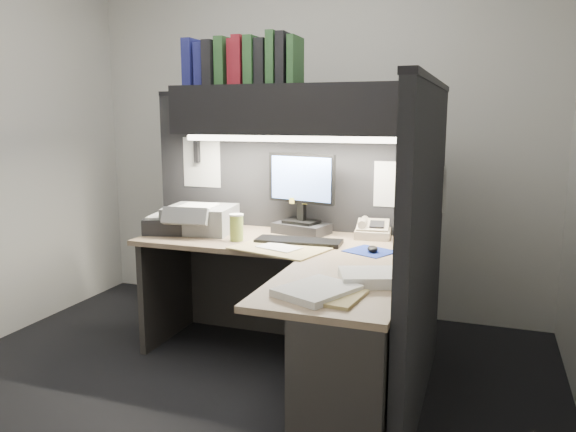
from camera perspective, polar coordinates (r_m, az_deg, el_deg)
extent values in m
plane|color=black|center=(3.18, -6.21, -17.30)|extent=(3.50, 3.50, 0.00)
cube|color=silver|center=(4.23, 2.40, 8.58)|extent=(3.50, 0.04, 2.70)
cube|color=black|center=(3.73, 0.18, -0.11)|extent=(1.90, 0.06, 1.60)
cube|color=black|center=(2.81, 13.52, -3.82)|extent=(0.06, 1.50, 1.60)
cube|color=#997861|center=(3.39, -0.79, -2.64)|extent=(1.70, 0.68, 0.03)
cube|color=#997861|center=(2.52, 4.93, -7.18)|extent=(0.60, 0.85, 0.03)
cube|color=#2B2927|center=(3.75, 0.83, -7.13)|extent=(1.61, 0.02, 0.70)
cube|color=#2B2927|center=(3.82, -12.17, -7.03)|extent=(0.04, 0.61, 0.70)
cube|color=#2B2927|center=(2.43, 5.76, -17.15)|extent=(0.38, 0.40, 0.70)
cube|color=black|center=(3.47, 0.69, 10.73)|extent=(1.55, 0.34, 0.30)
cylinder|color=white|center=(3.34, -0.11, 7.85)|extent=(1.32, 0.04, 0.04)
cube|color=black|center=(3.55, 1.38, -1.25)|extent=(0.38, 0.28, 0.07)
cube|color=black|center=(3.53, 1.39, 0.46)|extent=(0.05, 0.05, 0.11)
cube|color=black|center=(3.50, 1.38, 3.84)|extent=(0.46, 0.14, 0.31)
cube|color=#7299FB|center=(3.48, 1.28, 3.80)|extent=(0.42, 0.11, 0.27)
cube|color=black|center=(3.28, 1.09, -2.59)|extent=(0.51, 0.20, 0.02)
cube|color=navy|center=(3.11, 8.34, -3.57)|extent=(0.31, 0.30, 0.00)
ellipsoid|color=black|center=(3.09, 8.59, -3.31)|extent=(0.08, 0.10, 0.03)
cube|color=beige|center=(3.47, 8.64, -1.48)|extent=(0.23, 0.24, 0.09)
cylinder|color=#C0CB51|center=(3.35, -5.25, -1.24)|extent=(0.10, 0.10, 0.15)
cube|color=gray|center=(3.64, -8.86, -0.30)|extent=(0.45, 0.40, 0.16)
cube|color=black|center=(3.66, -11.58, -0.86)|extent=(0.39, 0.36, 0.10)
cube|color=tan|center=(3.13, -0.91, -3.32)|extent=(0.57, 0.45, 0.01)
cube|color=white|center=(2.53, 8.31, -6.20)|extent=(0.32, 0.30, 0.05)
cube|color=white|center=(2.36, 2.97, -7.59)|extent=(0.36, 0.39, 0.03)
cube|color=tan|center=(2.32, 4.88, -8.15)|extent=(0.23, 0.28, 0.01)
cube|color=navy|center=(3.75, -9.49, 15.07)|extent=(0.07, 0.22, 0.29)
cube|color=navy|center=(3.73, -8.38, 14.91)|extent=(0.06, 0.22, 0.26)
cube|color=black|center=(3.68, -7.56, 15.08)|extent=(0.06, 0.22, 0.27)
cube|color=#285028|center=(3.67, -6.32, 15.28)|extent=(0.07, 0.22, 0.29)
cube|color=maroon|center=(3.64, -5.21, 15.21)|extent=(0.05, 0.22, 0.28)
cube|color=maroon|center=(3.59, -4.62, 15.41)|extent=(0.06, 0.22, 0.29)
cube|color=#285028|center=(3.57, -3.51, 15.43)|extent=(0.06, 0.22, 0.29)
cube|color=black|center=(3.56, -2.33, 15.31)|extent=(0.07, 0.22, 0.27)
cube|color=#285028|center=(3.51, -1.30, 15.70)|extent=(0.05, 0.22, 0.31)
cube|color=black|center=(3.49, -0.29, 15.67)|extent=(0.06, 0.22, 0.30)
cube|color=#285028|center=(3.47, 0.77, 15.52)|extent=(0.04, 0.22, 0.28)
cube|color=white|center=(3.50, 10.42, 3.18)|extent=(0.21, 0.00, 0.28)
cube|color=white|center=(3.47, 13.99, 2.66)|extent=(0.21, 0.00, 0.28)
cube|color=white|center=(3.91, -8.76, 5.42)|extent=(0.28, 0.00, 0.34)
cube|color=black|center=(2.63, 12.66, 0.20)|extent=(0.00, 0.18, 0.22)
cube|color=white|center=(2.31, 11.51, -2.92)|extent=(0.00, 0.21, 0.28)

